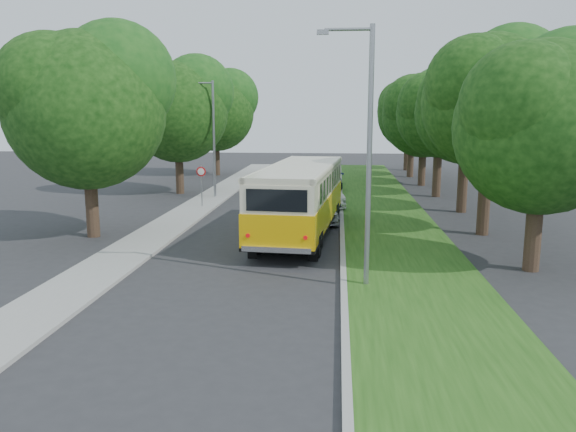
# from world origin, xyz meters

# --- Properties ---
(ground) EXTENTS (120.00, 120.00, 0.00)m
(ground) POSITION_xyz_m (0.00, 0.00, 0.00)
(ground) COLOR #2B2B2D
(ground) RESTS_ON ground
(curb) EXTENTS (0.20, 70.00, 0.15)m
(curb) POSITION_xyz_m (3.60, 5.00, 0.07)
(curb) COLOR gray
(curb) RESTS_ON ground
(grass_verge) EXTENTS (4.50, 70.00, 0.13)m
(grass_verge) POSITION_xyz_m (5.95, 5.00, 0.07)
(grass_verge) COLOR #204913
(grass_verge) RESTS_ON ground
(sidewalk) EXTENTS (2.20, 70.00, 0.12)m
(sidewalk) POSITION_xyz_m (-4.80, 5.00, 0.06)
(sidewalk) COLOR gray
(sidewalk) RESTS_ON ground
(treeline) EXTENTS (24.27, 41.91, 9.46)m
(treeline) POSITION_xyz_m (3.15, 17.99, 5.93)
(treeline) COLOR #332319
(treeline) RESTS_ON ground
(lamppost_near) EXTENTS (1.71, 0.16, 8.00)m
(lamppost_near) POSITION_xyz_m (4.21, -2.50, 4.37)
(lamppost_near) COLOR gray
(lamppost_near) RESTS_ON ground
(lamppost_far) EXTENTS (1.71, 0.16, 7.50)m
(lamppost_far) POSITION_xyz_m (-4.70, 16.00, 4.12)
(lamppost_far) COLOR gray
(lamppost_far) RESTS_ON ground
(warning_sign) EXTENTS (0.56, 0.10, 2.50)m
(warning_sign) POSITION_xyz_m (-4.50, 11.98, 1.71)
(warning_sign) COLOR gray
(warning_sign) RESTS_ON ground
(vintage_bus) EXTENTS (3.78, 11.19, 3.26)m
(vintage_bus) POSITION_xyz_m (1.72, 4.88, 1.63)
(vintage_bus) COLOR #E7AD07
(vintage_bus) RESTS_ON ground
(car_silver) EXTENTS (2.28, 4.28, 1.39)m
(car_silver) POSITION_xyz_m (2.42, 8.47, 0.69)
(car_silver) COLOR #ADADB2
(car_silver) RESTS_ON ground
(car_white) EXTENTS (2.87, 4.89, 1.52)m
(car_white) POSITION_xyz_m (2.44, 13.04, 0.76)
(car_white) COLOR silver
(car_white) RESTS_ON ground
(car_blue) EXTENTS (3.36, 5.06, 1.36)m
(car_blue) POSITION_xyz_m (2.26, 18.30, 0.68)
(car_blue) COLOR navy
(car_blue) RESTS_ON ground
(car_grey) EXTENTS (3.84, 5.49, 1.39)m
(car_grey) POSITION_xyz_m (1.79, 25.04, 0.70)
(car_grey) COLOR #525559
(car_grey) RESTS_ON ground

